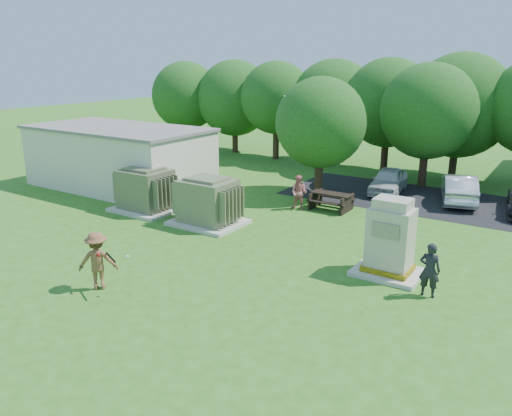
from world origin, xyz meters
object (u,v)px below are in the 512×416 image
Objects in this scene: transformer_left at (146,190)px; car_white at (389,181)px; person_at_picnic at (299,193)px; picnic_table at (331,199)px; car_silver_a at (459,188)px; transformer_right at (208,202)px; generator_cabinet at (390,242)px; batter at (98,261)px; person_by_generator at (430,270)px.

transformer_left is 12.66m from car_white.
transformer_left is 1.81× the size of person_at_picnic.
picnic_table is 6.67m from car_silver_a.
generator_cabinet is (8.28, -0.90, 0.17)m from transformer_right.
batter is at bearing -109.48° from car_white.
transformer_right is 9.98m from person_by_generator.
picnic_table is 1.15× the size of person_at_picnic.
picnic_table is 1.03× the size of batter.
person_at_picnic is at bearing 140.62° from generator_cabinet.
picnic_table is at bearing -112.03° from car_white.
transformer_right is 1.15× the size of generator_cabinet.
car_white reaches higher than picnic_table.
person_at_picnic is 0.39× the size of car_silver_a.
transformer_left is at bearing 22.91° from car_silver_a.
generator_cabinet reaches higher than batter.
transformer_left is at bearing -138.82° from car_white.
transformer_left is at bearing 180.00° from transformer_right.
person_by_generator is 0.39× the size of car_silver_a.
car_silver_a is at bearing 49.22° from transformer_right.
person_by_generator is at bearing -10.35° from transformer_right.
batter reaches higher than person_by_generator.
generator_cabinet is 10.49m from car_silver_a.
transformer_right is 1.77× the size of person_by_generator.
transformer_left reaches higher than car_white.
person_by_generator is at bearing -43.11° from person_at_picnic.
person_by_generator is at bearing 82.01° from car_silver_a.
generator_cabinet is 0.61× the size of car_silver_a.
transformer_right is at bearing -124.35° from person_at_picnic.
car_white is 3.54m from car_silver_a.
person_at_picnic reaches higher than picnic_table.
transformer_right is at bearing -125.66° from picnic_table.
transformer_right is 1.81× the size of person_at_picnic.
picnic_table is at bearing 34.16° from transformer_left.
generator_cabinet is (11.98, -0.90, 0.17)m from transformer_left.
generator_cabinet is 1.57× the size of person_at_picnic.
transformer_right is 0.70× the size of car_silver_a.
person_at_picnic is (5.94, 4.06, -0.14)m from transformer_left.
person_by_generator reaches higher than person_at_picnic.
car_white is (4.73, 9.44, -0.31)m from transformer_right.
transformer_right is 6.04m from picnic_table.
transformer_left is 1.58× the size of picnic_table.
car_white is at bearing 108.97° from generator_cabinet.
picnic_table is (-4.77, 5.79, -0.63)m from generator_cabinet.
car_silver_a is (7.12, 16.42, -0.21)m from batter.
transformer_left is at bearing 175.70° from generator_cabinet.
batter is at bearing 50.79° from car_silver_a.
transformer_right is (3.70, 0.00, 0.00)m from transformer_left.
batter reaches higher than picnic_table.
car_silver_a reaches higher than car_white.
car_silver_a is (3.54, 0.13, 0.05)m from car_white.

